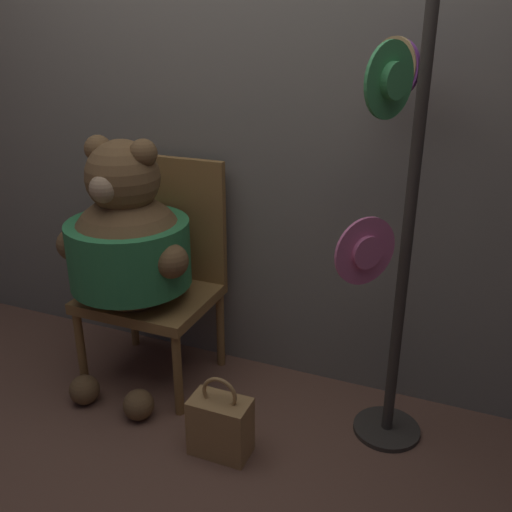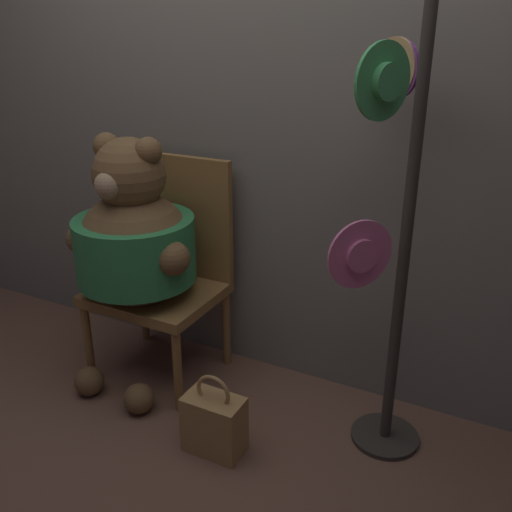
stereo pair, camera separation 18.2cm
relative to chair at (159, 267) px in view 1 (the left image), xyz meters
name	(u,v)px [view 1 (the left image)]	position (x,y,z in m)	size (l,w,h in m)	color
ground_plane	(198,420)	(0.35, -0.32, -0.54)	(14.00, 14.00, 0.00)	brown
wall_back	(248,111)	(0.35, 0.25, 0.71)	(8.00, 0.10, 2.50)	slate
chair	(159,267)	(0.00, 0.00, 0.00)	(0.57, 0.49, 1.04)	olive
teddy_bear	(128,246)	(-0.04, -0.18, 0.17)	(0.64, 0.57, 1.18)	brown
hat_display_rack	(393,226)	(1.08, -0.11, 0.39)	(0.35, 0.42, 1.71)	#332D28
handbag_on_ground	(220,425)	(0.53, -0.46, -0.41)	(0.24, 0.14, 0.35)	#A87A47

